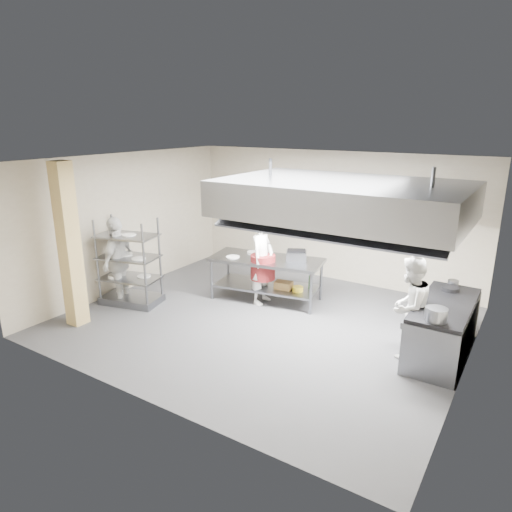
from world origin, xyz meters
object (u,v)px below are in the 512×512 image
Objects in this scene: pass_rack at (129,262)px; chef_head at (262,261)px; chef_line at (409,307)px; chef_plating at (118,260)px; stockpot at (437,315)px; cooking_range at (442,331)px; griddle at (296,256)px; island at (266,279)px.

chef_head reaches higher than pass_rack.
chef_plating is at bearing -66.43° from chef_line.
pass_rack is 6.15× the size of stockpot.
cooking_range is 4.99× the size of griddle.
pass_rack reaches higher than stockpot.
chef_head is at bearing -87.70° from chef_line.
chef_head is (0.00, -0.17, 0.45)m from island.
chef_head reaches higher than stockpot.
chef_line is at bearing -105.72° from chef_head.
cooking_range is at bearing 137.60° from chef_line.
chef_plating is (-6.08, -1.26, 0.49)m from cooking_range.
chef_head is at bearing 162.78° from stockpot.
cooking_range is 6.90× the size of stockpot.
chef_line is at bearing -24.98° from island.
cooking_range is 3.66m from chef_head.
pass_rack is (-2.27, -1.66, 0.44)m from island.
chef_line is 5.68m from chef_plating.
chef_head is at bearing 174.75° from cooking_range.
pass_rack reaches higher than cooking_range.
chef_head is at bearing 19.07° from pass_rack.
island is 5.77× the size of griddle.
cooking_range is (5.88, 1.16, -0.47)m from pass_rack.
cooking_range is 1.11× the size of chef_head.
chef_plating reaches higher than pass_rack.
griddle reaches higher than cooking_range.
chef_plating is 6.12m from stockpot.
griddle is at bearing 102.39° from chef_plating.
island is at bearing -3.94° from chef_head.
chef_head is at bearing 102.62° from chef_plating.
chef_head reaches higher than chef_line.
pass_rack reaches higher than griddle.
chef_plating is 4.55× the size of griddle.
island is 2.84m from pass_rack.
island is 0.83m from griddle.
island is at bearing 172.12° from cooking_range.
pass_rack is at bearing -173.83° from griddle.
griddle is (2.86, 1.86, 0.12)m from pass_rack.
stockpot is (3.63, -1.13, 0.10)m from chef_head.
chef_head is at bearing -175.19° from griddle.
cooking_range is at bearing -3.13° from pass_rack.
stockpot is (0.50, -0.48, 0.17)m from chef_line.
pass_rack is at bearing -154.14° from island.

